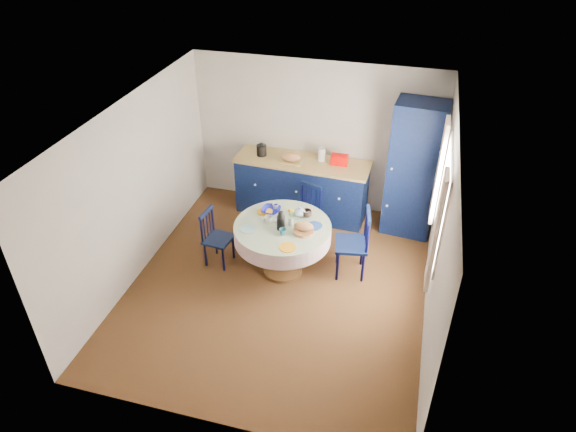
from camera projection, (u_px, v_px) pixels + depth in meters
The scene contains 17 objects.
floor at pixel (278, 285), 7.18m from camera, with size 4.50×4.50×0.00m, color black.
ceiling at pixel (276, 118), 5.79m from camera, with size 4.50×4.50×0.00m, color white.
wall_back at pixel (315, 137), 8.29m from camera, with size 4.00×0.02×2.50m, color beige.
wall_left at pixel (135, 190), 6.91m from camera, with size 0.02×4.50×2.50m, color beige.
wall_right at pixel (440, 235), 6.06m from camera, with size 0.02×4.50×2.50m, color beige.
window at pixel (440, 201), 6.15m from camera, with size 0.10×1.74×1.45m.
kitchen_counter at pixel (302, 186), 8.46m from camera, with size 2.21×0.78×1.21m.
pantry_cabinet at pixel (414, 170), 7.72m from camera, with size 0.80×0.61×2.15m.
dining_table at pixel (283, 233), 7.05m from camera, with size 1.34×1.34×1.09m.
chair_left at pixel (216, 237), 7.39m from camera, with size 0.41×0.43×0.86m.
chair_far at pixel (307, 211), 7.95m from camera, with size 0.48×0.47×0.86m.
chair_right at pixel (355, 243), 7.13m from camera, with size 0.52×0.53×1.04m.
mug_a at pixel (268, 220), 7.01m from camera, with size 0.12×0.12×0.10m, color silver.
mug_b at pixel (283, 232), 6.78m from camera, with size 0.10×0.10×0.09m, color #2B6E7D.
mug_c at pixel (307, 214), 7.13m from camera, with size 0.13×0.13×0.11m, color black.
mug_d at pixel (276, 206), 7.30m from camera, with size 0.09×0.09×0.09m, color silver.
cobalt_bowl at pixel (271, 210), 7.24m from camera, with size 0.26×0.26×0.06m, color navy.
Camera 1 is at (1.53, -5.20, 4.82)m, focal length 32.00 mm.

